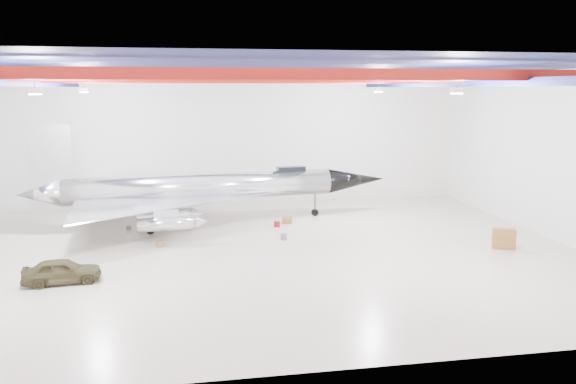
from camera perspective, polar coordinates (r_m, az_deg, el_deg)
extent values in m
plane|color=beige|center=(34.35, -4.00, -6.12)|extent=(40.00, 40.00, 0.00)
plane|color=silver|center=(48.06, -5.95, 5.30)|extent=(40.00, 0.00, 40.00)
plane|color=silver|center=(40.42, 25.41, 3.36)|extent=(0.00, 30.00, 30.00)
plane|color=#0A0F38|center=(32.94, -4.25, 12.54)|extent=(40.00, 40.00, 0.00)
cube|color=maroon|center=(23.99, -2.05, 11.90)|extent=(39.50, 0.25, 0.50)
cube|color=maroon|center=(29.94, -3.66, 11.61)|extent=(39.50, 0.25, 0.50)
cube|color=maroon|center=(35.91, -4.73, 11.41)|extent=(39.50, 0.25, 0.50)
cube|color=maroon|center=(41.89, -5.49, 11.26)|extent=(39.50, 0.25, 0.50)
cube|color=#0C134D|center=(33.89, -25.19, 10.01)|extent=(0.25, 29.50, 0.40)
cube|color=#0C134D|center=(36.15, 15.40, 10.59)|extent=(0.25, 29.50, 0.40)
cube|color=silver|center=(27.58, -24.32, 9.36)|extent=(0.55, 0.55, 0.25)
cube|color=silver|center=(29.87, 16.78, 9.85)|extent=(0.55, 0.55, 0.25)
cube|color=silver|center=(39.33, -20.01, 9.72)|extent=(0.55, 0.55, 0.25)
cube|color=silver|center=(40.97, 9.18, 10.22)|extent=(0.55, 0.55, 0.25)
cylinder|color=silver|center=(41.53, -8.71, 0.53)|extent=(19.42, 3.70, 1.93)
cone|color=black|center=(44.49, 6.93, 1.23)|extent=(4.99, 2.37, 1.93)
cone|color=silver|center=(41.81, -24.01, -0.20)|extent=(3.06, 2.19, 1.93)
cube|color=silver|center=(41.31, -22.95, 3.29)|extent=(2.70, 0.36, 4.35)
cube|color=black|center=(42.64, 0.32, 2.29)|extent=(2.19, 0.97, 0.48)
cylinder|color=silver|center=(36.39, -12.23, -3.18)|extent=(3.74, 1.20, 0.87)
cylinder|color=silver|center=(38.74, -12.43, -2.36)|extent=(3.74, 1.20, 0.87)
cylinder|color=silver|center=(44.41, -12.81, -0.74)|extent=(3.74, 1.20, 0.87)
cylinder|color=silver|center=(46.78, -12.95, -0.18)|extent=(3.74, 1.20, 0.87)
cylinder|color=#59595B|center=(43.68, 2.76, -1.32)|extent=(0.17, 0.17, 1.74)
cylinder|color=black|center=(43.81, 2.75, -2.09)|extent=(0.56, 0.26, 0.54)
cylinder|color=#59595B|center=(39.29, -13.85, -2.96)|extent=(0.17, 0.17, 1.74)
cylinder|color=black|center=(39.43, -13.81, -3.81)|extent=(0.56, 0.26, 0.54)
cylinder|color=#59595B|center=(44.01, -14.02, -1.54)|extent=(0.17, 0.17, 1.74)
cylinder|color=black|center=(44.13, -13.98, -2.30)|extent=(0.56, 0.26, 0.54)
imported|color=#3A341D|center=(31.06, -21.99, -7.44)|extent=(3.96, 1.96, 1.30)
cube|color=brown|center=(37.36, 21.06, -4.45)|extent=(1.52, 1.14, 1.25)
cube|color=olive|center=(36.28, -12.84, -5.17)|extent=(0.61, 0.55, 0.35)
cube|color=maroon|center=(41.38, -10.06, -3.17)|extent=(0.43, 0.34, 0.29)
cylinder|color=#59595B|center=(36.99, -0.44, -4.58)|extent=(0.49, 0.49, 0.38)
cube|color=olive|center=(41.38, -0.09, -2.88)|extent=(0.81, 0.74, 0.46)
cube|color=#59595B|center=(41.34, -15.89, -3.47)|extent=(0.34, 0.27, 0.23)
cylinder|color=maroon|center=(40.37, -1.13, -3.27)|extent=(0.51, 0.51, 0.40)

